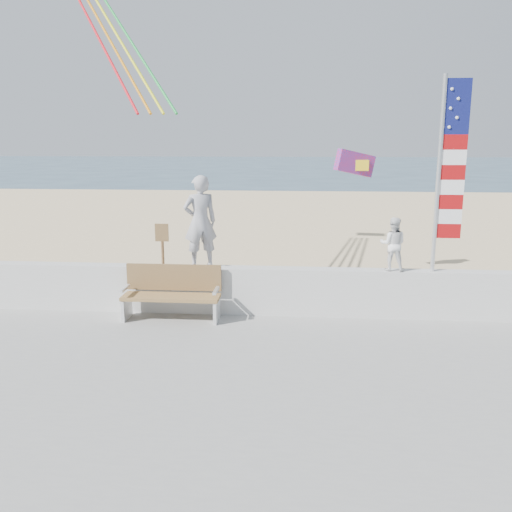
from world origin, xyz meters
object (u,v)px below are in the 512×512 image
Objects in this scene: bench at (172,292)px; flag at (446,167)px; adult at (200,222)px; child at (393,244)px.

bench is 0.51× the size of flag.
adult reaches higher than child.
flag reaches higher than child.
adult reaches higher than bench.
flag is at bearing -170.01° from child.
adult is 3.62m from child.
flag reaches higher than adult.
bench is at bearing 19.92° from adult.
child is 1.66m from flag.
flag is at bearing 5.26° from bench.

